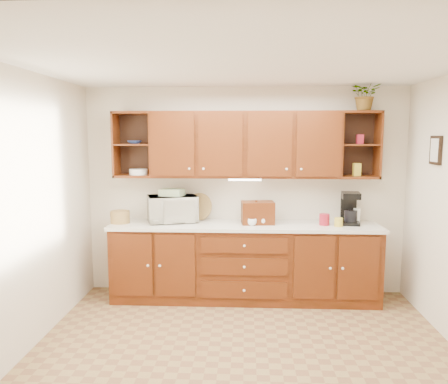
# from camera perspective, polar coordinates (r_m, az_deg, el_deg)

# --- Properties ---
(floor) EXTENTS (4.00, 4.00, 0.00)m
(floor) POSITION_cam_1_polar(r_m,az_deg,el_deg) (4.24, 2.57, -20.75)
(floor) COLOR olive
(floor) RESTS_ON ground
(ceiling) EXTENTS (4.00, 4.00, 0.00)m
(ceiling) POSITION_cam_1_polar(r_m,az_deg,el_deg) (3.79, 2.80, 16.47)
(ceiling) COLOR white
(ceiling) RESTS_ON back_wall
(back_wall) EXTENTS (4.00, 0.00, 4.00)m
(back_wall) POSITION_cam_1_polar(r_m,az_deg,el_deg) (5.54, 2.73, 0.11)
(back_wall) COLOR beige
(back_wall) RESTS_ON floor
(left_wall) EXTENTS (0.00, 3.50, 3.50)m
(left_wall) POSITION_cam_1_polar(r_m,az_deg,el_deg) (4.30, -25.04, -2.69)
(left_wall) COLOR beige
(left_wall) RESTS_ON floor
(base_cabinets) EXTENTS (3.20, 0.60, 0.90)m
(base_cabinets) POSITION_cam_1_polar(r_m,az_deg,el_deg) (5.42, 2.66, -9.25)
(base_cabinets) COLOR #391906
(base_cabinets) RESTS_ON floor
(countertop) EXTENTS (3.24, 0.64, 0.04)m
(countertop) POSITION_cam_1_polar(r_m,az_deg,el_deg) (5.29, 2.70, -4.40)
(countertop) COLOR silver
(countertop) RESTS_ON base_cabinets
(upper_cabinets) EXTENTS (3.20, 0.33, 0.80)m
(upper_cabinets) POSITION_cam_1_polar(r_m,az_deg,el_deg) (5.33, 2.87, 6.22)
(upper_cabinets) COLOR #391906
(upper_cabinets) RESTS_ON back_wall
(undercabinet_light) EXTENTS (0.40, 0.05, 0.02)m
(undercabinet_light) POSITION_cam_1_polar(r_m,az_deg,el_deg) (5.30, 2.73, 1.63)
(undercabinet_light) COLOR white
(undercabinet_light) RESTS_ON upper_cabinets
(framed_picture) EXTENTS (0.03, 0.24, 0.30)m
(framed_picture) POSITION_cam_1_polar(r_m,az_deg,el_deg) (5.05, 25.94, 4.93)
(framed_picture) COLOR black
(framed_picture) RESTS_ON right_wall
(wicker_basket) EXTENTS (0.28, 0.28, 0.15)m
(wicker_basket) POSITION_cam_1_polar(r_m,az_deg,el_deg) (5.48, -13.42, -3.19)
(wicker_basket) COLOR #AB8347
(wicker_basket) RESTS_ON countertop
(microwave) EXTENTS (0.68, 0.56, 0.33)m
(microwave) POSITION_cam_1_polar(r_m,az_deg,el_deg) (5.43, -6.77, -2.18)
(microwave) COLOR #F0E7CF
(microwave) RESTS_ON countertop
(towel_stack) EXTENTS (0.31, 0.26, 0.08)m
(towel_stack) POSITION_cam_1_polar(r_m,az_deg,el_deg) (5.40, -6.80, -0.05)
(towel_stack) COLOR #E1D76A
(towel_stack) RESTS_ON microwave
(wine_bottle) EXTENTS (0.08, 0.08, 0.31)m
(wine_bottle) POSITION_cam_1_polar(r_m,az_deg,el_deg) (5.40, -8.76, -2.34)
(wine_bottle) COLOR black
(wine_bottle) RESTS_ON countertop
(woven_tray) EXTENTS (0.35, 0.20, 0.34)m
(woven_tray) POSITION_cam_1_polar(r_m,az_deg,el_deg) (5.54, -3.25, -3.57)
(woven_tray) COLOR #AB8347
(woven_tray) RESTS_ON countertop
(bread_box) EXTENTS (0.41, 0.28, 0.27)m
(bread_box) POSITION_cam_1_polar(r_m,az_deg,el_deg) (5.29, 4.43, -2.71)
(bread_box) COLOR #391906
(bread_box) RESTS_ON countertop
(mug_tree) EXTENTS (0.25, 0.26, 0.30)m
(mug_tree) POSITION_cam_1_polar(r_m,az_deg,el_deg) (5.26, 4.22, -3.77)
(mug_tree) COLOR #391906
(mug_tree) RESTS_ON countertop
(canister_red) EXTENTS (0.14, 0.14, 0.14)m
(canister_red) POSITION_cam_1_polar(r_m,az_deg,el_deg) (5.34, 12.97, -3.52)
(canister_red) COLOR maroon
(canister_red) RESTS_ON countertop
(canister_white) EXTENTS (0.10, 0.10, 0.19)m
(canister_white) POSITION_cam_1_polar(r_m,az_deg,el_deg) (5.54, 16.94, -2.99)
(canister_white) COLOR white
(canister_white) RESTS_ON countertop
(canister_yellow) EXTENTS (0.10, 0.10, 0.10)m
(canister_yellow) POSITION_cam_1_polar(r_m,az_deg,el_deg) (5.31, 14.73, -3.83)
(canister_yellow) COLOR gold
(canister_yellow) RESTS_ON countertop
(coffee_maker) EXTENTS (0.24, 0.29, 0.39)m
(coffee_maker) POSITION_cam_1_polar(r_m,az_deg,el_deg) (5.47, 16.13, -2.11)
(coffee_maker) COLOR black
(coffee_maker) RESTS_ON countertop
(bowl_stack) EXTENTS (0.20, 0.20, 0.04)m
(bowl_stack) POSITION_cam_1_polar(r_m,az_deg,el_deg) (5.49, -11.60, 6.39)
(bowl_stack) COLOR #274290
(bowl_stack) RESTS_ON upper_cabinets
(plate_stack) EXTENTS (0.24, 0.24, 0.07)m
(plate_stack) POSITION_cam_1_polar(r_m,az_deg,el_deg) (5.50, -11.10, 2.60)
(plate_stack) COLOR white
(plate_stack) RESTS_ON upper_cabinets
(pantry_box_yellow) EXTENTS (0.09, 0.08, 0.15)m
(pantry_box_yellow) POSITION_cam_1_polar(r_m,az_deg,el_deg) (5.49, 16.96, 2.83)
(pantry_box_yellow) COLOR gold
(pantry_box_yellow) RESTS_ON upper_cabinets
(pantry_box_red) EXTENTS (0.08, 0.07, 0.11)m
(pantry_box_red) POSITION_cam_1_polar(r_m,az_deg,el_deg) (5.50, 17.33, 6.59)
(pantry_box_red) COLOR maroon
(pantry_box_red) RESTS_ON upper_cabinets
(potted_plant) EXTENTS (0.39, 0.36, 0.38)m
(potted_plant) POSITION_cam_1_polar(r_m,az_deg,el_deg) (5.50, 18.03, 12.02)
(potted_plant) COLOR #999999
(potted_plant) RESTS_ON upper_cabinets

